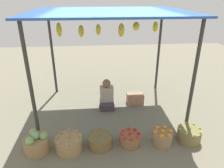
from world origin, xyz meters
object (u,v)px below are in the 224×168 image
basket_limes (189,135)px  basket_oranges (162,137)px  wooden_crate_near_vendor (135,99)px  vendor_person (107,97)px  basket_cabbages (37,143)px  basket_green_chilies (100,141)px  basket_red_tomatoes (130,139)px  basket_potatoes (69,143)px

basket_limes → basket_oranges: bearing=-175.0°
basket_oranges → basket_limes: basket_oranges is taller
wooden_crate_near_vendor → vendor_person: bearing=-169.6°
basket_oranges → basket_limes: (0.57, 0.05, -0.01)m
basket_cabbages → basket_green_chilies: bearing=1.5°
vendor_person → basket_oranges: vendor_person is taller
basket_red_tomatoes → basket_potatoes: bearing=-176.9°
basket_cabbages → basket_red_tomatoes: (1.79, 0.05, -0.06)m
basket_oranges → wooden_crate_near_vendor: bearing=97.7°
basket_green_chilies → basket_limes: size_ratio=1.03×
basket_potatoes → basket_oranges: (1.83, 0.01, 0.00)m
basket_green_chilies → basket_potatoes: bearing=-175.7°
basket_limes → basket_red_tomatoes: bearing=180.0°
basket_cabbages → basket_potatoes: 0.60m
basket_green_chilies → basket_red_tomatoes: (0.59, 0.02, -0.01)m
vendor_person → basket_limes: bearing=-43.3°
basket_potatoes → wooden_crate_near_vendor: basket_potatoes is taller
basket_potatoes → basket_cabbages: bearing=178.8°
vendor_person → wooden_crate_near_vendor: size_ratio=1.80×
basket_cabbages → basket_limes: 3.00m
basket_green_chilies → basket_red_tomatoes: 0.59m
basket_cabbages → basket_oranges: bearing=0.0°
basket_cabbages → wooden_crate_near_vendor: size_ratio=1.09×
vendor_person → basket_oranges: 1.85m
basket_green_chilies → wooden_crate_near_vendor: basket_green_chilies is taller
vendor_person → basket_green_chilies: vendor_person is taller
basket_cabbages → wooden_crate_near_vendor: bearing=37.3°
vendor_person → basket_cabbages: bearing=-132.8°
basket_limes → basket_cabbages: bearing=-179.0°
basket_cabbages → basket_green_chilies: basket_cabbages is taller
basket_green_chilies → basket_oranges: 1.24m
basket_potatoes → basket_limes: bearing=1.5°
basket_potatoes → basket_red_tomatoes: (1.19, 0.06, -0.02)m
basket_potatoes → basket_green_chilies: (0.59, 0.04, -0.02)m
basket_oranges → basket_limes: bearing=5.0°
basket_potatoes → basket_green_chilies: 0.59m
vendor_person → basket_potatoes: vendor_person is taller
basket_green_chilies → basket_limes: 1.81m
vendor_person → basket_potatoes: 1.76m
basket_red_tomatoes → basket_limes: (1.22, -0.00, 0.02)m
wooden_crate_near_vendor → basket_red_tomatoes: bearing=-104.4°
basket_cabbages → basket_limes: (3.00, 0.05, -0.05)m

